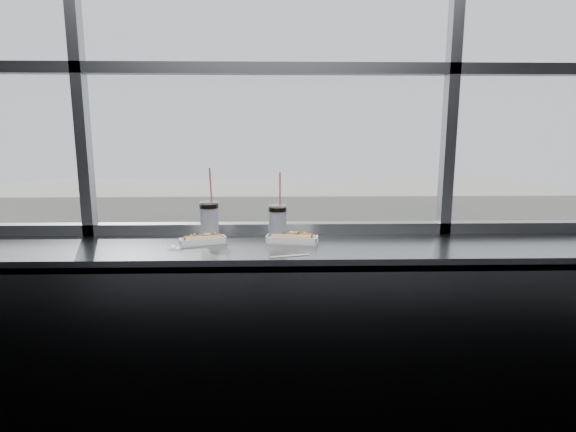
{
  "coord_description": "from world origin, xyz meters",
  "views": [
    {
      "loc": [
        0.05,
        -0.99,
        1.66
      ],
      "look_at": [
        0.1,
        1.23,
        1.25
      ],
      "focal_mm": 28.0,
      "sensor_mm": 36.0,
      "label": 1
    }
  ],
  "objects_px": {
    "car_far_c": "(460,320)",
    "car_near_b": "(148,397)",
    "pedestrian_b": "(244,301)",
    "wrapper": "(175,247)",
    "tree_left": "(127,271)",
    "pedestrian_a": "(212,300)",
    "car_near_c": "(286,392)",
    "hotdog_tray_left": "(203,240)",
    "hotdog_tray_right": "(292,238)",
    "tree_right": "(436,268)",
    "pedestrian_d": "(377,295)",
    "soda_cup_right": "(278,222)",
    "car_near_d": "(397,390)",
    "car_far_a": "(130,322)",
    "loose_straw": "(290,256)",
    "tree_center": "(275,264)",
    "soda_cup_left": "(209,219)",
    "car_far_b": "(313,321)"
  },
  "relations": [
    {
      "from": "car_far_c",
      "to": "car_near_b",
      "type": "bearing_deg",
      "value": 118.35
    },
    {
      "from": "car_far_c",
      "to": "pedestrian_b",
      "type": "distance_m",
      "value": 14.31
    },
    {
      "from": "wrapper",
      "to": "tree_left",
      "type": "height_order",
      "value": "wrapper"
    },
    {
      "from": "pedestrian_a",
      "to": "tree_left",
      "type": "relative_size",
      "value": 0.46
    },
    {
      "from": "car_near_c",
      "to": "hotdog_tray_left",
      "type": "bearing_deg",
      "value": 171.79
    },
    {
      "from": "hotdog_tray_right",
      "to": "pedestrian_a",
      "type": "xyz_separation_m",
      "value": [
        -4.69,
        27.87,
        -11.0
      ]
    },
    {
      "from": "hotdog_tray_left",
      "to": "tree_right",
      "type": "bearing_deg",
      "value": 47.47
    },
    {
      "from": "wrapper",
      "to": "tree_right",
      "type": "relative_size",
      "value": 0.02
    },
    {
      "from": "car_near_c",
      "to": "tree_left",
      "type": "relative_size",
      "value": 1.42
    },
    {
      "from": "car_far_c",
      "to": "tree_right",
      "type": "relative_size",
      "value": 1.21
    },
    {
      "from": "car_near_b",
      "to": "pedestrian_d",
      "type": "bearing_deg",
      "value": -41.23
    },
    {
      "from": "soda_cup_right",
      "to": "tree_right",
      "type": "relative_size",
      "value": 0.08
    },
    {
      "from": "wrapper",
      "to": "car_near_d",
      "type": "bearing_deg",
      "value": 70.08
    },
    {
      "from": "car_far_a",
      "to": "car_near_d",
      "type": "bearing_deg",
      "value": -116.28
    },
    {
      "from": "soda_cup_right",
      "to": "tree_left",
      "type": "bearing_deg",
      "value": 110.45
    },
    {
      "from": "soda_cup_right",
      "to": "car_near_d",
      "type": "relative_size",
      "value": 0.05
    },
    {
      "from": "car_far_c",
      "to": "pedestrian_b",
      "type": "bearing_deg",
      "value": 79.6
    },
    {
      "from": "car_near_d",
      "to": "hotdog_tray_right",
      "type": "bearing_deg",
      "value": 164.51
    },
    {
      "from": "loose_straw",
      "to": "wrapper",
      "type": "height_order",
      "value": "wrapper"
    },
    {
      "from": "car_far_c",
      "to": "car_near_b",
      "type": "relative_size",
      "value": 1.04
    },
    {
      "from": "soda_cup_right",
      "to": "car_far_c",
      "type": "xyz_separation_m",
      "value": [
        11.55,
        24.2,
        -11.17
      ]
    },
    {
      "from": "tree_center",
      "to": "tree_right",
      "type": "xyz_separation_m",
      "value": [
        11.47,
        0.0,
        -0.36
      ]
    },
    {
      "from": "loose_straw",
      "to": "pedestrian_a",
      "type": "relative_size",
      "value": 0.09
    },
    {
      "from": "loose_straw",
      "to": "car_near_c",
      "type": "xyz_separation_m",
      "value": [
        0.33,
        16.5,
        -10.93
      ]
    },
    {
      "from": "soda_cup_right",
      "to": "car_far_a",
      "type": "height_order",
      "value": "soda_cup_right"
    },
    {
      "from": "tree_center",
      "to": "wrapper",
      "type": "bearing_deg",
      "value": -90.64
    },
    {
      "from": "wrapper",
      "to": "tree_center",
      "type": "distance_m",
      "value": 29.59
    },
    {
      "from": "soda_cup_right",
      "to": "loose_straw",
      "type": "relative_size",
      "value": 1.96
    },
    {
      "from": "soda_cup_left",
      "to": "loose_straw",
      "type": "distance_m",
      "value": 0.56
    },
    {
      "from": "pedestrian_a",
      "to": "tree_right",
      "type": "height_order",
      "value": "tree_right"
    },
    {
      "from": "loose_straw",
      "to": "car_far_a",
      "type": "bearing_deg",
      "value": 96.58
    },
    {
      "from": "car_near_c",
      "to": "car_far_b",
      "type": "height_order",
      "value": "car_near_c"
    },
    {
      "from": "car_near_c",
      "to": "car_near_d",
      "type": "bearing_deg",
      "value": -95.49
    },
    {
      "from": "car_far_a",
      "to": "car_near_c",
      "type": "relative_size",
      "value": 0.96
    },
    {
      "from": "hotdog_tray_right",
      "to": "tree_center",
      "type": "distance_m",
      "value": 29.49
    },
    {
      "from": "tree_left",
      "to": "car_near_d",
      "type": "bearing_deg",
      "value": -36.98
    },
    {
      "from": "hotdog_tray_left",
      "to": "hotdog_tray_right",
      "type": "height_order",
      "value": "hotdog_tray_right"
    },
    {
      "from": "loose_straw",
      "to": "wrapper",
      "type": "distance_m",
      "value": 0.58
    },
    {
      "from": "soda_cup_left",
      "to": "wrapper",
      "type": "height_order",
      "value": "soda_cup_left"
    },
    {
      "from": "hotdog_tray_left",
      "to": "pedestrian_a",
      "type": "distance_m",
      "value": 30.26
    },
    {
      "from": "car_near_b",
      "to": "loose_straw",
      "type": "bearing_deg",
      "value": -155.35
    },
    {
      "from": "pedestrian_d",
      "to": "wrapper",
      "type": "bearing_deg",
      "value": -105.09
    },
    {
      "from": "car_far_b",
      "to": "pedestrian_a",
      "type": "distance_m",
      "value": 7.75
    },
    {
      "from": "car_near_d",
      "to": "pedestrian_d",
      "type": "height_order",
      "value": "car_near_d"
    },
    {
      "from": "car_near_b",
      "to": "tree_center",
      "type": "bearing_deg",
      "value": -20.12
    },
    {
      "from": "tree_left",
      "to": "pedestrian_d",
      "type": "bearing_deg",
      "value": 1.73
    },
    {
      "from": "soda_cup_left",
      "to": "pedestrian_d",
      "type": "xyz_separation_m",
      "value": [
        7.64,
        28.68,
        -11.18
      ]
    },
    {
      "from": "hotdog_tray_right",
      "to": "car_near_d",
      "type": "distance_m",
      "value": 20.3
    },
    {
      "from": "soda_cup_left",
      "to": "car_near_b",
      "type": "relative_size",
      "value": 0.07
    },
    {
      "from": "pedestrian_b",
      "to": "pedestrian_a",
      "type": "distance_m",
      "value": 2.29
    }
  ]
}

